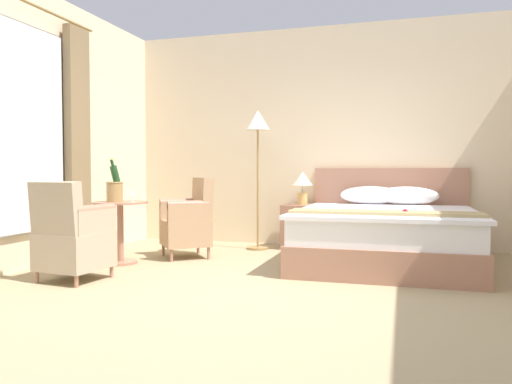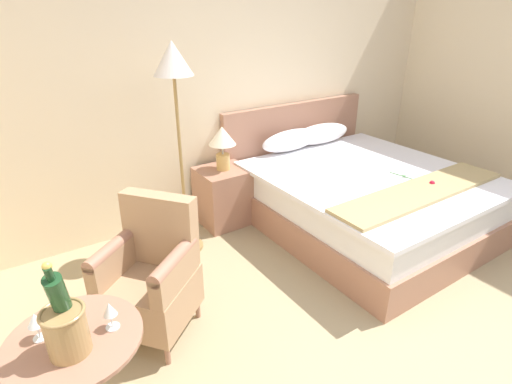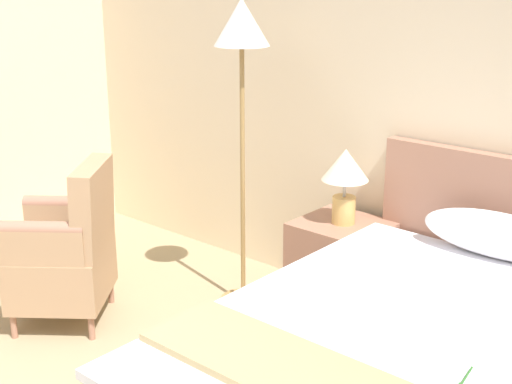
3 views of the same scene
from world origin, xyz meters
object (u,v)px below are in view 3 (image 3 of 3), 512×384
(nightstand, at_px, (341,270))
(floor_lamp_brass, at_px, (242,54))
(bedside_lamp, at_px, (345,173))
(armchair_by_window, at_px, (67,251))

(nightstand, xyz_separation_m, floor_lamp_brass, (-0.55, -0.25, 1.23))
(bedside_lamp, distance_m, armchair_by_window, 1.65)
(nightstand, bearing_deg, bedside_lamp, -180.00)
(floor_lamp_brass, bearing_deg, armchair_by_window, -126.92)
(armchair_by_window, bearing_deg, nightstand, 42.79)
(floor_lamp_brass, xyz_separation_m, armchair_by_window, (-0.62, -0.82, -1.09))
(floor_lamp_brass, bearing_deg, bedside_lamp, 25.01)
(armchair_by_window, bearing_deg, floor_lamp_brass, 53.08)
(armchair_by_window, bearing_deg, bedside_lamp, 42.79)
(nightstand, relative_size, bedside_lamp, 1.34)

